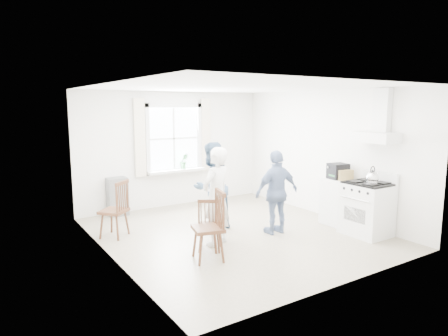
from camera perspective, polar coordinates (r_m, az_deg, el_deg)
room_shell at (r=7.05m, az=1.64°, el=0.86°), size 4.62×5.12×2.64m
window_assembly at (r=9.14m, az=-7.10°, el=3.66°), size 1.88×0.24×1.70m
range_hood at (r=7.47m, az=21.07°, el=5.36°), size 0.45×0.76×0.94m
shelf_unit at (r=8.68m, az=-14.99°, el=-3.95°), size 0.40×0.30×0.80m
gas_stove at (r=7.55m, az=19.74°, el=-5.44°), size 0.68×0.76×1.12m
kettle at (r=7.33m, az=20.41°, el=-1.34°), size 0.22×0.22×0.32m
low_cabinet at (r=8.04m, az=16.07°, el=-4.65°), size 0.50×0.55×0.90m
stereo_stack at (r=7.91m, az=15.97°, el=-0.43°), size 0.38×0.35×0.30m
cardboard_box at (r=7.87m, az=16.71°, el=-0.91°), size 0.35×0.28×0.19m
windsor_chair_a at (r=7.18m, az=-14.77°, el=-4.82°), size 0.59×0.59×1.01m
windsor_chair_b at (r=6.28m, az=-2.10°, el=-7.33°), size 0.50×0.50×0.87m
windsor_chair_c at (r=5.97m, az=-1.26°, el=-7.05°), size 0.54×0.54×1.06m
person_left at (r=6.56m, az=-1.12°, el=-4.07°), size 0.77×0.77×1.63m
person_mid at (r=7.32m, az=-1.82°, el=-2.68°), size 0.97×0.97×1.63m
person_right at (r=7.20m, az=7.55°, el=-3.45°), size 0.93×0.93×1.51m
potted_plant at (r=9.19m, az=-5.72°, el=0.98°), size 0.25×0.25×0.35m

